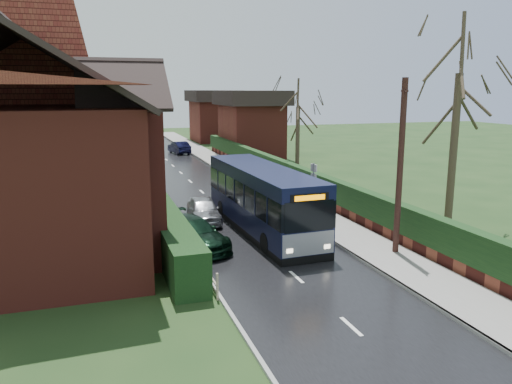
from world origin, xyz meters
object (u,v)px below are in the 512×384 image
object	(u,v)px
bus	(262,200)
car_green	(191,233)
car_silver	(204,210)
bus_stop_sign	(313,185)
brick_house	(39,144)
telegraph_pole	(400,168)

from	to	relation	value
bus	car_green	size ratio (longest dim) A/B	2.23
car_silver	bus_stop_sign	distance (m)	5.68
brick_house	bus_stop_sign	distance (m)	12.46
bus_stop_sign	car_green	bearing A→B (deg)	-173.49
brick_house	car_green	bearing A→B (deg)	-21.06
brick_house	telegraph_pole	bearing A→B (deg)	-22.87
car_silver	bus	bearing A→B (deg)	-42.61
bus	telegraph_pole	bearing A→B (deg)	-53.34
telegraph_pole	bus	bearing A→B (deg)	150.18
bus	telegraph_pole	world-z (taller)	telegraph_pole
telegraph_pole	car_green	bearing A→B (deg)	177.39
brick_house	bus	world-z (taller)	brick_house
bus	car_silver	xyz separation A→B (m)	(-2.30, 2.48, -0.87)
bus	car_silver	world-z (taller)	bus
car_silver	car_green	xyz separation A→B (m)	(-1.40, -4.03, 0.02)
brick_house	car_green	world-z (taller)	brick_house
brick_house	car_silver	distance (m)	8.34
bus_stop_sign	car_silver	bearing A→B (deg)	146.66
car_silver	car_green	world-z (taller)	car_green
car_silver	telegraph_pole	bearing A→B (deg)	-45.41
car_silver	brick_house	bearing A→B (deg)	-161.60
brick_house	bus_stop_sign	xyz separation A→B (m)	(12.23, -0.51, -2.33)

